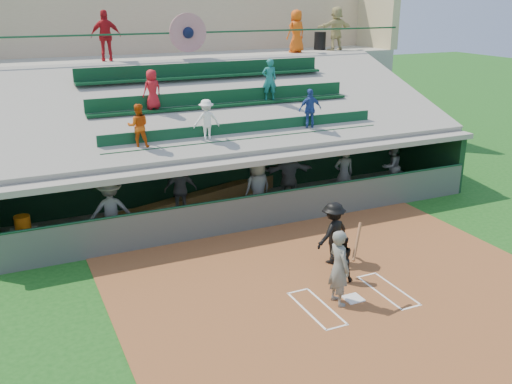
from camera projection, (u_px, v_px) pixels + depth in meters
name	position (u px, v px, depth m)	size (l,w,h in m)	color
ground	(353.00, 300.00, 13.73)	(100.00, 100.00, 0.00)	#164B15
dirt_slab	(342.00, 290.00, 14.16)	(11.00, 9.00, 0.02)	brown
home_plate	(353.00, 299.00, 13.72)	(0.43, 0.43, 0.03)	white
batters_box_chalk	(353.00, 299.00, 13.72)	(2.65, 1.85, 0.01)	white
dugout_floor	(242.00, 209.00, 19.53)	(16.00, 3.50, 0.04)	gray
concourse_slab	(180.00, 110.00, 24.59)	(20.00, 3.00, 4.60)	#99978B
grandstand	(203.00, 124.00, 22.03)	(20.40, 10.40, 7.80)	#525752
batter_at_plate	(339.00, 267.00, 13.26)	(0.86, 0.76, 1.95)	#5B5E58
catcher	(342.00, 259.00, 14.44)	(0.59, 0.46, 1.22)	black
home_umpire	(333.00, 233.00, 15.38)	(1.11, 0.64, 1.73)	black
dugout_bench	(234.00, 190.00, 20.68)	(16.42, 0.49, 0.49)	olive
white_table	(24.00, 241.00, 16.17)	(0.73, 0.55, 0.64)	silver
water_cooler	(23.00, 223.00, 15.98)	(0.44, 0.44, 0.44)	orange
dugout_player_a	(111.00, 210.00, 16.62)	(1.26, 0.73, 1.96)	#5A5D58
dugout_player_b	(181.00, 190.00, 18.61)	(1.06, 0.44, 1.81)	#545651
dugout_player_c	(258.00, 188.00, 18.52)	(0.96, 0.62, 1.96)	#5E615C
dugout_player_d	(289.00, 173.00, 20.13)	(1.85, 0.59, 2.00)	#60635D
dugout_player_e	(344.00, 174.00, 20.10)	(0.70, 0.46, 1.91)	#51534F
dugout_player_f	(391.00, 166.00, 21.19)	(0.88, 0.69, 1.81)	#5C605A
trash_bin	(320.00, 41.00, 26.30)	(0.54, 0.54, 0.80)	black
concourse_staff_a	(106.00, 36.00, 21.38)	(1.10, 0.46, 1.88)	red
concourse_staff_b	(296.00, 31.00, 24.80)	(0.89, 0.58, 1.82)	#E7520D
concourse_staff_c	(336.00, 28.00, 25.93)	(1.80, 0.57, 1.94)	tan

